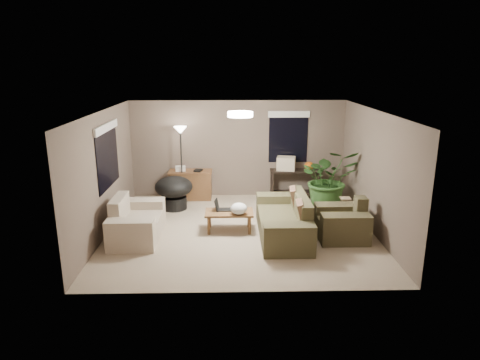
{
  "coord_description": "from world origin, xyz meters",
  "views": [
    {
      "loc": [
        -0.21,
        -8.4,
        3.42
      ],
      "look_at": [
        0.0,
        0.2,
        1.05
      ],
      "focal_mm": 32.0,
      "sensor_mm": 36.0,
      "label": 1
    }
  ],
  "objects_px": {
    "loveseat": "(136,223)",
    "armchair": "(342,223)",
    "papasan_chair": "(174,190)",
    "floor_lamp": "(181,139)",
    "houseplant": "(329,185)",
    "main_sofa": "(285,222)",
    "cat_scratching_post": "(345,210)",
    "desk": "(191,185)",
    "console_table": "(295,182)",
    "coffee_table": "(229,214)"
  },
  "relations": [
    {
      "from": "console_table",
      "to": "cat_scratching_post",
      "type": "xyz_separation_m",
      "value": [
        0.89,
        -1.59,
        -0.22
      ]
    },
    {
      "from": "main_sofa",
      "to": "houseplant",
      "type": "bearing_deg",
      "value": 53.17
    },
    {
      "from": "main_sofa",
      "to": "coffee_table",
      "type": "distance_m",
      "value": 1.18
    },
    {
      "from": "loveseat",
      "to": "armchair",
      "type": "xyz_separation_m",
      "value": [
        4.15,
        -0.12,
        0.0
      ]
    },
    {
      "from": "armchair",
      "to": "cat_scratching_post",
      "type": "height_order",
      "value": "armchair"
    },
    {
      "from": "armchair",
      "to": "cat_scratching_post",
      "type": "relative_size",
      "value": 2.0
    },
    {
      "from": "armchair",
      "to": "cat_scratching_post",
      "type": "xyz_separation_m",
      "value": [
        0.34,
        1.05,
        -0.08
      ]
    },
    {
      "from": "armchair",
      "to": "loveseat",
      "type": "bearing_deg",
      "value": 178.4
    },
    {
      "from": "papasan_chair",
      "to": "floor_lamp",
      "type": "height_order",
      "value": "floor_lamp"
    },
    {
      "from": "papasan_chair",
      "to": "desk",
      "type": "bearing_deg",
      "value": 66.34
    },
    {
      "from": "loveseat",
      "to": "papasan_chair",
      "type": "xyz_separation_m",
      "value": [
        0.56,
        1.73,
        0.17
      ]
    },
    {
      "from": "main_sofa",
      "to": "desk",
      "type": "bearing_deg",
      "value": 130.47
    },
    {
      "from": "coffee_table",
      "to": "desk",
      "type": "xyz_separation_m",
      "value": [
        -0.99,
        2.2,
        0.02
      ]
    },
    {
      "from": "floor_lamp",
      "to": "houseplant",
      "type": "relative_size",
      "value": 1.29
    },
    {
      "from": "houseplant",
      "to": "cat_scratching_post",
      "type": "bearing_deg",
      "value": -73.22
    },
    {
      "from": "houseplant",
      "to": "floor_lamp",
      "type": "bearing_deg",
      "value": 169.76
    },
    {
      "from": "floor_lamp",
      "to": "desk",
      "type": "bearing_deg",
      "value": 42.28
    },
    {
      "from": "coffee_table",
      "to": "papasan_chair",
      "type": "height_order",
      "value": "papasan_chair"
    },
    {
      "from": "loveseat",
      "to": "cat_scratching_post",
      "type": "xyz_separation_m",
      "value": [
        4.49,
        0.94,
        -0.08
      ]
    },
    {
      "from": "main_sofa",
      "to": "floor_lamp",
      "type": "bearing_deg",
      "value": 135.15
    },
    {
      "from": "main_sofa",
      "to": "floor_lamp",
      "type": "xyz_separation_m",
      "value": [
        -2.32,
        2.31,
        1.3
      ]
    },
    {
      "from": "houseplant",
      "to": "desk",
      "type": "bearing_deg",
      "value": 166.25
    },
    {
      "from": "armchair",
      "to": "desk",
      "type": "xyz_separation_m",
      "value": [
        -3.26,
        2.62,
        0.08
      ]
    },
    {
      "from": "console_table",
      "to": "papasan_chair",
      "type": "relative_size",
      "value": 1.42
    },
    {
      "from": "cat_scratching_post",
      "to": "desk",
      "type": "bearing_deg",
      "value": 156.5
    },
    {
      "from": "loveseat",
      "to": "papasan_chair",
      "type": "bearing_deg",
      "value": 72.16
    },
    {
      "from": "main_sofa",
      "to": "armchair",
      "type": "relative_size",
      "value": 2.2
    },
    {
      "from": "main_sofa",
      "to": "houseplant",
      "type": "relative_size",
      "value": 1.48
    },
    {
      "from": "main_sofa",
      "to": "loveseat",
      "type": "bearing_deg",
      "value": -179.83
    },
    {
      "from": "papasan_chair",
      "to": "cat_scratching_post",
      "type": "height_order",
      "value": "papasan_chair"
    },
    {
      "from": "main_sofa",
      "to": "houseplant",
      "type": "distance_m",
      "value": 2.1
    },
    {
      "from": "papasan_chair",
      "to": "cat_scratching_post",
      "type": "xyz_separation_m",
      "value": [
        3.93,
        -0.8,
        -0.25
      ]
    },
    {
      "from": "loveseat",
      "to": "floor_lamp",
      "type": "bearing_deg",
      "value": 73.3
    },
    {
      "from": "houseplant",
      "to": "cat_scratching_post",
      "type": "distance_m",
      "value": 0.85
    },
    {
      "from": "armchair",
      "to": "console_table",
      "type": "distance_m",
      "value": 2.71
    },
    {
      "from": "desk",
      "to": "papasan_chair",
      "type": "distance_m",
      "value": 0.84
    },
    {
      "from": "loveseat",
      "to": "houseplant",
      "type": "distance_m",
      "value": 4.59
    },
    {
      "from": "main_sofa",
      "to": "cat_scratching_post",
      "type": "bearing_deg",
      "value": 32.24
    },
    {
      "from": "console_table",
      "to": "armchair",
      "type": "bearing_deg",
      "value": -78.07
    },
    {
      "from": "coffee_table",
      "to": "papasan_chair",
      "type": "bearing_deg",
      "value": 132.81
    },
    {
      "from": "houseplant",
      "to": "cat_scratching_post",
      "type": "relative_size",
      "value": 2.97
    },
    {
      "from": "loveseat",
      "to": "desk",
      "type": "height_order",
      "value": "loveseat"
    },
    {
      "from": "desk",
      "to": "houseplant",
      "type": "relative_size",
      "value": 0.74
    },
    {
      "from": "papasan_chair",
      "to": "cat_scratching_post",
      "type": "distance_m",
      "value": 4.02
    },
    {
      "from": "console_table",
      "to": "cat_scratching_post",
      "type": "distance_m",
      "value": 1.84
    },
    {
      "from": "armchair",
      "to": "desk",
      "type": "bearing_deg",
      "value": 141.26
    },
    {
      "from": "main_sofa",
      "to": "loveseat",
      "type": "distance_m",
      "value": 3.02
    },
    {
      "from": "floor_lamp",
      "to": "papasan_chair",
      "type": "bearing_deg",
      "value": -103.27
    },
    {
      "from": "armchair",
      "to": "floor_lamp",
      "type": "height_order",
      "value": "floor_lamp"
    },
    {
      "from": "papasan_chair",
      "to": "armchair",
      "type": "bearing_deg",
      "value": -27.19
    }
  ]
}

